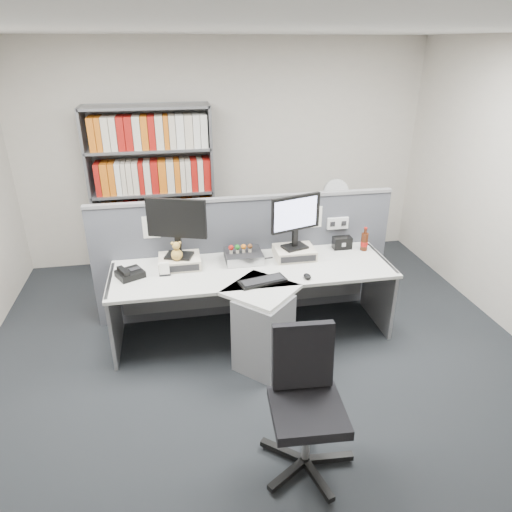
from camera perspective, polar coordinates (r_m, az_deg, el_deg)
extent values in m
plane|color=#25282B|center=(4.00, 1.77, -16.01)|extent=(5.50, 5.50, 0.00)
cube|color=beige|center=(5.88, -3.84, 12.37)|extent=(5.00, 0.04, 2.70)
cube|color=white|center=(3.03, 2.51, 26.42)|extent=(5.00, 5.50, 0.04)
cube|color=#4F515A|center=(4.70, -1.34, -0.24)|extent=(3.00, 0.05, 1.25)
cube|color=gray|center=(4.46, -1.42, 7.16)|extent=(3.00, 0.07, 0.03)
cube|color=white|center=(4.77, 10.04, 4.04)|extent=(0.22, 0.04, 0.12)
cube|color=white|center=(4.46, -12.84, 3.67)|extent=(0.16, 0.00, 0.22)
cube|color=white|center=(4.46, -7.70, 4.06)|extent=(0.16, 0.00, 0.22)
cube|color=white|center=(4.66, 7.22, 5.02)|extent=(0.16, 0.00, 0.22)
cube|color=silver|center=(4.28, -0.42, -1.67)|extent=(2.60, 0.80, 0.03)
cube|color=silver|center=(3.93, 0.61, -4.23)|extent=(0.74, 0.74, 0.03)
cube|color=gray|center=(4.02, 0.92, -9.54)|extent=(0.57, 0.57, 0.69)
cube|color=gray|center=(4.44, -17.03, -6.94)|extent=(0.03, 0.70, 0.72)
cube|color=gray|center=(4.81, 14.83, -4.05)|extent=(0.03, 0.70, 0.72)
cube|color=gray|center=(4.76, -1.17, -3.59)|extent=(2.50, 0.02, 0.45)
cube|color=beige|center=(4.34, -9.41, -0.67)|extent=(0.38, 0.30, 0.10)
cube|color=black|center=(4.21, -9.34, -1.53)|extent=(0.34, 0.01, 0.06)
cube|color=beige|center=(4.48, 4.76, 0.44)|extent=(0.38, 0.30, 0.10)
cube|color=black|center=(4.35, 5.26, -0.37)|extent=(0.34, 0.01, 0.06)
cube|color=black|center=(4.32, -9.47, 0.06)|extent=(0.28, 0.24, 0.02)
cube|color=black|center=(4.28, -9.56, 1.26)|extent=(0.06, 0.05, 0.20)
cube|color=black|center=(4.18, -9.81, 4.62)|extent=(0.53, 0.21, 0.36)
cube|color=#C0C7FF|center=(4.16, -9.72, 4.53)|extent=(0.47, 0.16, 0.31)
cube|color=black|center=(4.46, 4.78, 1.14)|extent=(0.26, 0.22, 0.02)
cube|color=black|center=(4.42, 4.83, 2.23)|extent=(0.06, 0.04, 0.18)
cube|color=black|center=(4.33, 4.94, 5.30)|extent=(0.50, 0.19, 0.34)
cube|color=#C0C7FF|center=(4.31, 4.93, 5.21)|extent=(0.44, 0.14, 0.29)
cube|color=black|center=(4.40, -1.56, 0.00)|extent=(0.35, 0.31, 0.09)
cube|color=silver|center=(4.27, -1.24, -0.85)|extent=(0.35, 0.01, 0.09)
cylinder|color=beige|center=(4.34, -3.09, 0.53)|extent=(0.03, 0.03, 0.03)
sphere|color=#A5140F|center=(4.33, -3.11, 1.04)|extent=(0.05, 0.05, 0.05)
cylinder|color=beige|center=(4.35, -2.31, 0.59)|extent=(0.03, 0.03, 0.03)
sphere|color=#19721E|center=(4.33, -2.32, 1.10)|extent=(0.05, 0.05, 0.05)
cylinder|color=beige|center=(4.36, -1.53, 0.65)|extent=(0.03, 0.03, 0.03)
sphere|color=orange|center=(4.34, -1.54, 1.16)|extent=(0.05, 0.05, 0.05)
cylinder|color=beige|center=(4.37, -0.75, 0.70)|extent=(0.03, 0.03, 0.03)
sphere|color=#593319|center=(4.35, -0.76, 1.22)|extent=(0.05, 0.05, 0.05)
cube|color=black|center=(4.01, 0.82, -3.15)|extent=(0.44, 0.25, 0.02)
cube|color=black|center=(4.01, 0.82, -2.96)|extent=(0.38, 0.19, 0.01)
ellipsoid|color=black|center=(4.11, 6.34, -2.51)|extent=(0.06, 0.10, 0.04)
cube|color=black|center=(4.25, -15.29, -2.14)|extent=(0.28, 0.27, 0.06)
cube|color=black|center=(4.21, -16.09, -1.79)|extent=(0.13, 0.18, 0.03)
cube|color=black|center=(4.25, -14.73, -1.55)|extent=(0.11, 0.10, 0.01)
cube|color=black|center=(4.22, -11.19, -2.18)|extent=(0.10, 0.06, 0.02)
cube|color=white|center=(4.18, -11.25, -1.57)|extent=(0.09, 0.04, 0.10)
cube|color=white|center=(4.22, -11.26, -1.34)|extent=(0.09, 0.04, 0.10)
sphere|color=gold|center=(4.24, -9.74, 0.16)|extent=(0.10, 0.10, 0.10)
sphere|color=gold|center=(4.20, -9.83, 1.26)|extent=(0.07, 0.07, 0.07)
sphere|color=gold|center=(4.19, -10.31, 1.55)|extent=(0.03, 0.03, 0.03)
sphere|color=gold|center=(4.19, -9.40, 1.62)|extent=(0.03, 0.03, 0.03)
cube|color=black|center=(4.74, 10.58, 1.62)|extent=(0.18, 0.10, 0.12)
cylinder|color=#3F190A|center=(4.73, 13.24, 1.73)|extent=(0.07, 0.07, 0.18)
cylinder|color=#A5140F|center=(4.74, 13.21, 1.50)|extent=(0.07, 0.07, 0.05)
cylinder|color=#3F190A|center=(4.69, 13.37, 3.02)|extent=(0.03, 0.03, 0.05)
cylinder|color=#A5140F|center=(4.68, 13.41, 3.37)|extent=(0.03, 0.03, 0.01)
cube|color=slate|center=(5.71, -19.50, 6.99)|extent=(0.03, 0.40, 2.00)
cube|color=slate|center=(5.66, -5.49, 8.14)|extent=(0.03, 0.40, 2.00)
cube|color=slate|center=(5.82, -12.51, 8.16)|extent=(1.40, 0.02, 2.00)
cube|color=slate|center=(6.00, -11.68, -1.35)|extent=(1.38, 0.40, 0.03)
cube|color=slate|center=(5.80, -12.11, 3.09)|extent=(1.38, 0.40, 0.03)
cube|color=slate|center=(5.64, -12.56, 7.81)|extent=(1.38, 0.40, 0.03)
cube|color=slate|center=(5.51, -13.05, 12.78)|extent=(1.38, 0.40, 0.03)
cube|color=slate|center=(5.44, -13.53, 17.50)|extent=(1.38, 0.40, 0.03)
cube|color=#A5140F|center=(5.89, -11.85, 0.22)|extent=(1.24, 0.28, 0.36)
cube|color=orange|center=(5.70, -12.28, 4.80)|extent=(1.24, 0.28, 0.36)
cube|color=beige|center=(5.55, -12.75, 9.64)|extent=(1.24, 0.28, 0.36)
cube|color=white|center=(5.45, -13.25, 14.71)|extent=(1.24, 0.28, 0.36)
cube|color=slate|center=(5.76, 9.33, 1.33)|extent=(0.45, 0.60, 0.70)
cube|color=black|center=(5.43, 10.48, 1.73)|extent=(0.40, 0.02, 0.28)
cube|color=black|center=(5.56, 10.23, -1.31)|extent=(0.40, 0.02, 0.28)
cylinder|color=white|center=(5.62, 9.58, 4.73)|extent=(0.17, 0.17, 0.03)
cylinder|color=white|center=(5.59, 9.66, 5.69)|extent=(0.03, 0.03, 0.17)
cylinder|color=white|center=(5.50, 9.89, 7.85)|extent=(0.29, 0.12, 0.28)
cylinder|color=silver|center=(5.53, 9.79, 7.94)|extent=(0.28, 0.12, 0.28)
cylinder|color=silver|center=(3.28, 6.22, -21.39)|extent=(0.05, 0.05, 0.40)
cube|color=black|center=(3.13, 6.41, -18.58)|extent=(0.49, 0.49, 0.07)
cube|color=black|center=(3.10, 5.79, -12.11)|extent=(0.41, 0.14, 0.47)
cube|color=black|center=(3.47, 9.24, -23.36)|extent=(0.31, 0.07, 0.04)
cylinder|color=black|center=(3.51, 11.29, -23.22)|extent=(0.05, 0.05, 0.03)
cube|color=black|center=(3.56, 6.36, -21.61)|extent=(0.16, 0.30, 0.04)
cylinder|color=black|center=(3.65, 6.55, -20.41)|extent=(0.05, 0.05, 0.03)
cube|color=black|center=(3.48, 3.08, -22.77)|extent=(0.27, 0.23, 0.04)
cylinder|color=black|center=(3.53, 1.17, -22.25)|extent=(0.05, 0.05, 0.03)
cube|color=black|center=(3.35, 3.75, -25.45)|extent=(0.28, 0.20, 0.04)
cylinder|color=black|center=(3.30, 2.11, -26.75)|extent=(0.05, 0.05, 0.03)
cube|color=black|center=(3.34, 7.79, -25.84)|extent=(0.12, 0.31, 0.04)
cylinder|color=black|center=(3.29, 9.02, -27.43)|extent=(0.05, 0.05, 0.03)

